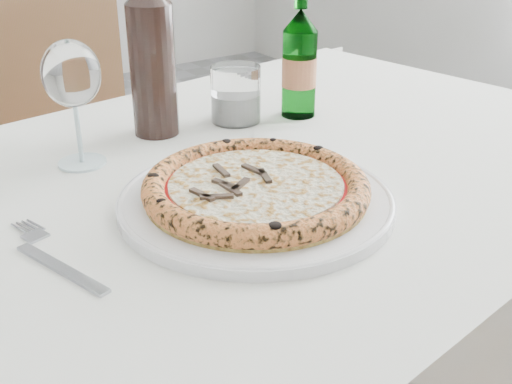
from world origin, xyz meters
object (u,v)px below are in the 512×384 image
dining_table (216,237)px  plate (256,200)px  wine_glass (71,77)px  wine_bottle (152,57)px  beer_bottle (299,64)px  chair_far (54,143)px  pizza (256,187)px  tumbler (236,98)px

dining_table → plate: (0.00, -0.10, 0.10)m
wine_glass → wine_bottle: (0.15, 0.05, -0.00)m
wine_glass → beer_bottle: 0.40m
chair_far → plate: 0.97m
dining_table → chair_far: chair_far is taller
chair_far → pizza: chair_far is taller
pizza → wine_bottle: size_ratio=0.97×
plate → wine_bottle: size_ratio=1.18×
chair_far → wine_glass: (-0.17, -0.69, 0.35)m
pizza → tumbler: (0.16, 0.28, 0.01)m
chair_far → tumbler: 0.72m
tumbler → beer_bottle: size_ratio=0.41×
dining_table → beer_bottle: beer_bottle is taller
plate → dining_table: bearing=90.0°
plate → pizza: (-0.00, -0.00, 0.02)m
beer_bottle → wine_bottle: (-0.24, 0.06, 0.03)m
dining_table → plate: 0.14m
tumbler → wine_bottle: 0.16m
wine_glass → beer_bottle: beer_bottle is taller
chair_far → wine_bottle: 0.72m
pizza → tumbler: bearing=60.7°
chair_far → beer_bottle: size_ratio=4.06×
pizza → wine_glass: 0.31m
plate → beer_bottle: bearing=42.9°
beer_bottle → wine_bottle: size_ratio=0.78×
dining_table → pizza: 0.15m
chair_far → wine_glass: 0.79m
plate → wine_bottle: bearing=86.1°
pizza → tumbler: 0.33m
dining_table → tumbler: size_ratio=15.91×
beer_bottle → pizza: bearing=-137.1°
dining_table → tumbler: tumbler is taller
plate → beer_bottle: size_ratio=1.51×
dining_table → chair_far: (0.04, 0.84, -0.13)m
dining_table → chair_far: 0.85m
dining_table → tumbler: bearing=49.2°
beer_bottle → wine_bottle: bearing=165.7°
chair_far → plate: (-0.04, -0.94, 0.23)m
chair_far → pizza: bearing=-92.4°
dining_table → wine_glass: wine_glass is taller
tumbler → wine_bottle: wine_bottle is taller
dining_table → plate: size_ratio=4.36×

